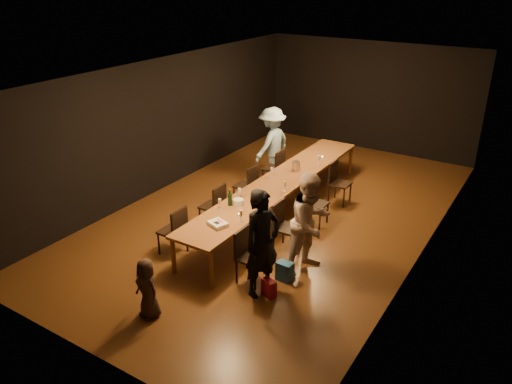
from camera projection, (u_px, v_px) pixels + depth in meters
The scene contains 30 objects.
ground at pixel (279, 214), 10.59m from camera, with size 10.00×10.00×0.00m, color #4F2C13.
room_shell at pixel (281, 119), 9.73m from camera, with size 6.04×10.04×3.02m.
table at pixel (280, 183), 10.30m from camera, with size 0.90×6.00×0.75m.
chair_right_0 at pixel (252, 257), 8.13m from camera, with size 0.42×0.42×0.93m, color black, non-canonical shape.
chair_right_1 at pixel (287, 227), 9.06m from camera, with size 0.42×0.42×0.93m, color black, non-canonical shape.
chair_right_2 at pixel (316, 203), 9.98m from camera, with size 0.42×0.42×0.93m, color black, non-canonical shape.
chair_right_3 at pixel (340, 183), 10.91m from camera, with size 0.42×0.42×0.93m, color black, non-canonical shape.
chair_left_0 at pixel (172, 230), 8.96m from camera, with size 0.42×0.42×0.93m, color black, non-canonical shape.
chair_left_1 at pixel (212, 206), 9.88m from camera, with size 0.42×0.42×0.93m, color black, non-canonical shape.
chair_left_2 at pixel (245, 185), 10.81m from camera, with size 0.42×0.42×0.93m, color black, non-canonical shape.
chair_left_3 at pixel (273, 168), 11.73m from camera, with size 0.42×0.42×0.93m, color black, non-canonical shape.
woman_birthday at pixel (262, 244), 7.68m from camera, with size 0.65×0.43×1.79m, color black.
woman_tan at pixel (310, 223), 8.32m from camera, with size 0.86×0.67×1.77m, color #CCB199.
man_blue at pixel (272, 144), 12.04m from camera, with size 1.15×0.66×1.77m, color #97C9EA.
child at pixel (148, 288), 7.32m from camera, with size 0.47×0.31×0.96m, color #392A20.
gift_bag_red at pixel (269, 288), 7.91m from camera, with size 0.24×0.13×0.29m, color red.
gift_bag_blue at pixel (285, 271), 8.29m from camera, with size 0.27×0.18×0.33m, color #255EA3.
birthday_cake at pixel (218, 224), 8.50m from camera, with size 0.37×0.34×0.07m.
plate_stack at pixel (238, 202), 9.25m from camera, with size 0.20×0.20×0.11m, color white.
champagne_bottle at pixel (230, 197), 9.18m from camera, with size 0.08×0.08×0.34m, color black, non-canonical shape.
ice_bucket at pixel (296, 166), 10.81m from camera, with size 0.18×0.18×0.20m, color #B3B3B8.
wineglass_0 at pixel (220, 204), 9.06m from camera, with size 0.06×0.06×0.21m, color beige, non-canonical shape.
wineglass_1 at pixel (241, 216), 8.64m from camera, with size 0.06×0.06×0.21m, color beige, non-canonical shape.
wineglass_2 at pixel (240, 193), 9.49m from camera, with size 0.06×0.06×0.21m, color silver, non-canonical shape.
wineglass_3 at pixel (284, 186), 9.79m from camera, with size 0.06×0.06×0.21m, color beige, non-canonical shape.
wineglass_4 at pixel (272, 172), 10.46m from camera, with size 0.06×0.06×0.21m, color silver, non-canonical shape.
wineglass_5 at pixel (319, 160), 11.12m from camera, with size 0.06×0.06×0.21m, color silver, non-canonical shape.
tealight_near at pixel (239, 214), 8.88m from camera, with size 0.05×0.05×0.03m, color #B2B7B2.
tealight_mid at pixel (284, 184), 10.13m from camera, with size 0.05×0.05×0.03m, color #B2B7B2.
tealight_far at pixel (322, 157), 11.53m from camera, with size 0.05×0.05×0.03m, color #B2B7B2.
Camera 1 is at (4.62, -8.26, 4.79)m, focal length 35.00 mm.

